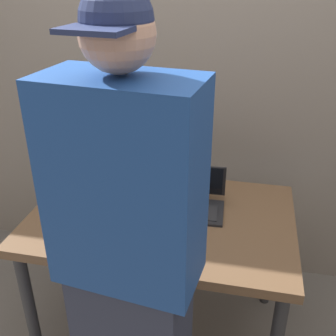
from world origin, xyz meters
The scene contains 7 objects.
ground_plane centered at (0.00, 0.00, 0.00)m, with size 8.00×8.00×0.00m, color slate.
desk centered at (0.00, 0.00, 0.68)m, with size 1.23×0.80×0.77m.
laptop centered at (0.11, 0.10, 0.81)m, with size 0.37×0.29×0.20m.
beer_bottle_green centered at (-0.30, 0.11, 0.88)m, with size 0.07×0.07×0.29m.
beer_bottle_dark centered at (-0.40, 0.17, 0.88)m, with size 0.07×0.07×0.30m.
person_figure centered at (0.03, -0.59, 0.90)m, with size 0.47×0.32×1.80m.
back_wall centered at (0.00, 0.70, 1.30)m, with size 6.00×0.10×2.60m, color gray.
Camera 1 is at (0.36, -1.54, 1.82)m, focal length 42.78 mm.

